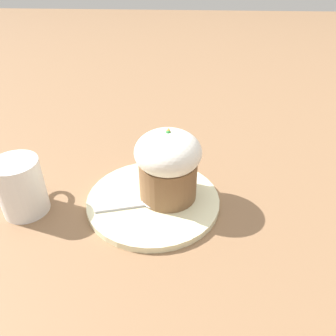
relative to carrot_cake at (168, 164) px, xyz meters
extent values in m
plane|color=#846042|center=(-0.01, 0.02, -0.07)|extent=(4.00, 4.00, 0.00)
cylinder|color=beige|center=(-0.01, 0.02, -0.07)|extent=(0.22, 0.22, 0.01)
cylinder|color=brown|center=(0.00, 0.00, -0.03)|extent=(0.09, 0.09, 0.07)
ellipsoid|color=white|center=(0.00, 0.00, 0.02)|extent=(0.10, 0.10, 0.07)
cone|color=orange|center=(0.01, 0.00, 0.05)|extent=(0.02, 0.01, 0.01)
sphere|color=green|center=(0.00, 0.00, 0.05)|extent=(0.01, 0.01, 0.01)
cube|color=#B7B7BC|center=(-0.04, 0.07, -0.06)|extent=(0.03, 0.09, 0.00)
ellipsoid|color=#B7B7BC|center=(-0.02, 0.02, -0.06)|extent=(0.05, 0.05, 0.01)
cylinder|color=white|center=(-0.04, 0.23, -0.03)|extent=(0.07, 0.07, 0.09)
torus|color=white|center=(0.00, 0.23, -0.03)|extent=(0.05, 0.01, 0.05)
camera|label=1|loc=(-0.43, -0.03, 0.28)|focal=35.00mm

